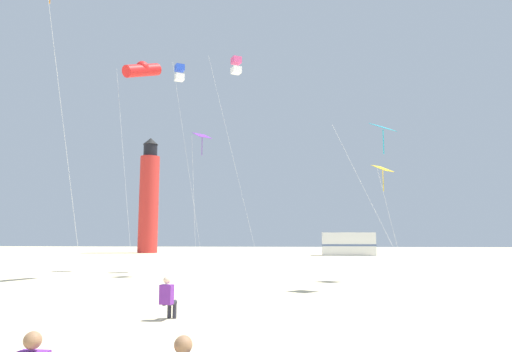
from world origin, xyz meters
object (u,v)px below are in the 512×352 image
kite_box_rainbow (236,66)px  rv_van_white (348,244)px  kite_box_blue (180,73)px  lighthouse_distant (149,198)px  kite_tube_scarlet (142,70)px  kite_diamond_violet (202,141)px  kite_diamond_gold (383,172)px  kite_flyer_standing (168,297)px  kite_diamond_cyan (382,133)px

kite_box_rainbow → rv_van_white: (10.23, 27.76, -12.49)m
kite_box_blue → lighthouse_distant: bearing=111.5°
kite_tube_scarlet → kite_box_rainbow: 7.48m
kite_diamond_violet → kite_box_rainbow: bearing=66.7°
kite_diamond_gold → kite_box_rainbow: kite_box_rainbow is taller
kite_flyer_standing → lighthouse_distant: bearing=-59.6°
kite_diamond_gold → kite_box_blue: bearing=153.6°
lighthouse_distant → kite_diamond_violet: bearing=-67.3°
kite_diamond_cyan → kite_diamond_violet: (-9.37, 6.22, 1.16)m
kite_diamond_cyan → rv_van_white: (2.40, 37.56, -5.35)m
kite_diamond_cyan → kite_tube_scarlet: kite_tube_scarlet is taller
kite_diamond_cyan → rv_van_white: size_ratio=1.11×
kite_diamond_gold → kite_box_blue: size_ratio=0.42×
kite_flyer_standing → rv_van_white: (9.65, 45.07, 0.78)m
kite_diamond_violet → kite_flyer_standing: bearing=-81.2°
kite_diamond_gold → kite_tube_scarlet: bearing=179.1°
kite_box_blue → kite_tube_scarlet: 6.44m
kite_diamond_gold → kite_box_rainbow: (-8.56, 5.65, 8.29)m
lighthouse_distant → kite_tube_scarlet: bearing=-72.2°
kite_diamond_violet → kite_diamond_gold: bearing=-11.6°
kite_flyer_standing → kite_box_rainbow: (-0.58, 17.31, 13.26)m
kite_flyer_standing → rv_van_white: bearing=-90.9°
kite_box_blue → rv_van_white: 33.07m
kite_box_rainbow → kite_diamond_gold: bearing=-33.4°
kite_box_blue → kite_diamond_violet: (2.59, -4.24, -5.84)m
rv_van_white → kite_tube_scarlet: bearing=-112.8°
kite_diamond_gold → kite_diamond_violet: size_ratio=0.71×
kite_tube_scarlet → kite_diamond_violet: (3.11, 1.85, -3.81)m
kite_box_blue → kite_diamond_violet: kite_box_blue is taller
kite_diamond_cyan → kite_tube_scarlet: size_ratio=0.58×
kite_box_blue → kite_box_rainbow: bearing=-9.0°
kite_diamond_gold → kite_tube_scarlet: (-13.23, 0.22, 6.12)m
kite_flyer_standing → kite_tube_scarlet: (-5.24, 11.87, 11.10)m
kite_flyer_standing → kite_box_blue: (-4.72, 17.97, 13.13)m
kite_box_blue → kite_diamond_gold: bearing=-26.4°
kite_diamond_cyan → kite_diamond_violet: 11.31m
kite_flyer_standing → kite_box_rainbow: 21.81m
kite_box_blue → lighthouse_distant: size_ratio=0.85×
rv_van_white → kite_diamond_gold: bearing=-91.5°
kite_box_rainbow → kite_diamond_cyan: bearing=-51.4°
kite_tube_scarlet → kite_box_rainbow: bearing=49.4°
kite_diamond_violet → rv_van_white: bearing=69.4°
lighthouse_distant → kite_box_blue: bearing=-68.5°
lighthouse_distant → rv_van_white: 29.28m
kite_tube_scarlet → lighthouse_distant: lighthouse_distant is taller
kite_diamond_violet → rv_van_white: 34.11m
kite_diamond_cyan → kite_diamond_violet: size_ratio=0.86×
kite_flyer_standing → rv_van_white: size_ratio=0.18×
kite_box_blue → kite_diamond_violet: 7.67m
kite_diamond_gold → kite_box_blue: kite_box_blue is taller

